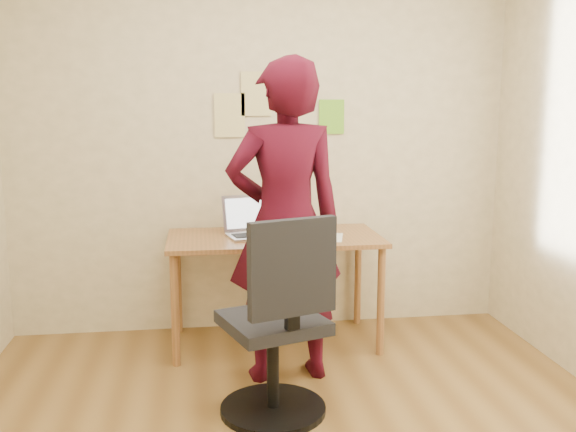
{
  "coord_description": "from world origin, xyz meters",
  "views": [
    {
      "loc": [
        -0.45,
        -2.74,
        1.62
      ],
      "look_at": [
        0.07,
        0.95,
        0.95
      ],
      "focal_mm": 40.0,
      "sensor_mm": 36.0,
      "label": 1
    }
  ],
  "objects": [
    {
      "name": "paper_sheet",
      "position": [
        0.38,
        1.29,
        0.74
      ],
      "size": [
        0.26,
        0.32,
        0.0
      ],
      "primitive_type": "cube",
      "rotation": [
        0.0,
        0.0,
        -0.25
      ],
      "color": "white",
      "rests_on": "desk"
    },
    {
      "name": "office_chair",
      "position": [
        -0.06,
        0.33,
        0.46
      ],
      "size": [
        0.6,
        0.61,
        1.07
      ],
      "rotation": [
        0.0,
        0.0,
        0.33
      ],
      "color": "black",
      "rests_on": "ground"
    },
    {
      "name": "phone",
      "position": [
        0.17,
        1.19,
        0.74
      ],
      "size": [
        0.1,
        0.13,
        0.01
      ],
      "rotation": [
        0.0,
        0.0,
        0.34
      ],
      "color": "black",
      "rests_on": "desk"
    },
    {
      "name": "wall_note_left",
      "position": [
        -0.22,
        1.74,
        1.52
      ],
      "size": [
        0.21,
        0.0,
        0.3
      ],
      "primitive_type": "cube",
      "color": "#E0CF85",
      "rests_on": "room"
    },
    {
      "name": "laptop",
      "position": [
        -0.1,
        1.43,
        0.79
      ],
      "size": [
        0.42,
        0.39,
        0.26
      ],
      "rotation": [
        0.0,
        0.0,
        0.23
      ],
      "color": "silver",
      "rests_on": "desk"
    },
    {
      "name": "person",
      "position": [
        0.04,
        0.84,
        0.93
      ],
      "size": [
        0.72,
        0.51,
        1.87
      ],
      "primitive_type": "imported",
      "rotation": [
        0.0,
        0.0,
        3.24
      ],
      "color": "#3B0814",
      "rests_on": "ground"
    },
    {
      "name": "wall_note_mid",
      "position": [
        -0.04,
        1.74,
        1.67
      ],
      "size": [
        0.21,
        0.0,
        0.3
      ],
      "primitive_type": "cube",
      "color": "#E0CF85",
      "rests_on": "room"
    },
    {
      "name": "room",
      "position": [
        0.0,
        0.0,
        1.35
      ],
      "size": [
        3.58,
        3.58,
        2.78
      ],
      "color": "brown",
      "rests_on": "ground"
    },
    {
      "name": "desk",
      "position": [
        0.04,
        1.38,
        0.65
      ],
      "size": [
        1.4,
        0.7,
        0.74
      ],
      "color": "#966033",
      "rests_on": "ground"
    },
    {
      "name": "wall_note_right",
      "position": [
        0.49,
        1.74,
        1.51
      ],
      "size": [
        0.18,
        0.0,
        0.24
      ],
      "primitive_type": "cube",
      "color": "#6EBD2A",
      "rests_on": "room"
    }
  ]
}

